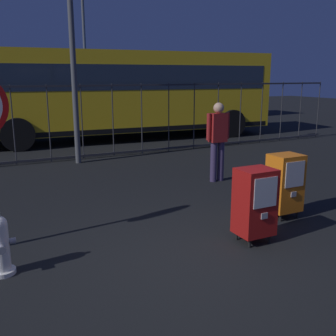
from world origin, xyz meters
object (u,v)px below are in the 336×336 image
bus_near (124,90)px  bus_far (160,86)px  street_light_near_left (84,41)px  newspaper_box_secondary (285,183)px  pedestrian (218,137)px  fire_hydrant (1,245)px  newspaper_box_primary (255,202)px

bus_near → bus_far: 6.02m
bus_near → street_light_near_left: (0.29, 6.16, 2.12)m
newspaper_box_secondary → pedestrian: (0.28, 2.35, 0.38)m
pedestrian → street_light_near_left: street_light_near_left is taller
fire_hydrant → newspaper_box_primary: 3.19m
newspaper_box_secondary → bus_near: bearing=86.0°
newspaper_box_primary → bus_far: size_ratio=0.10×
newspaper_box_secondary → street_light_near_left: 15.38m
bus_far → newspaper_box_primary: bearing=-113.9°
newspaper_box_secondary → bus_near: (0.62, 8.84, 1.14)m
newspaper_box_secondary → newspaper_box_primary: bearing=-151.6°
fire_hydrant → bus_near: (4.79, 8.86, 1.36)m
newspaper_box_secondary → street_light_near_left: bearing=86.5°
bus_near → newspaper_box_secondary: bearing=-90.0°
newspaper_box_primary → pedestrian: size_ratio=0.61×
pedestrian → bus_far: bus_far is taller
pedestrian → fire_hydrant: bearing=-152.0°
pedestrian → bus_far: (3.99, 11.28, 0.76)m
bus_far → street_light_near_left: 4.20m
pedestrian → bus_near: 6.55m
newspaper_box_secondary → bus_far: bus_far is taller
fire_hydrant → street_light_near_left: (5.09, 15.02, 3.48)m
fire_hydrant → pedestrian: pedestrian is taller
newspaper_box_secondary → street_light_near_left: (0.92, 15.00, 3.26)m
fire_hydrant → bus_far: bus_far is taller
fire_hydrant → bus_far: size_ratio=0.07×
newspaper_box_primary → bus_near: 9.62m
pedestrian → newspaper_box_secondary: bearing=-96.9°
bus_near → street_light_near_left: size_ratio=1.63×
bus_near → pedestrian: bearing=-89.0°
bus_near → bus_far: bearing=56.7°
newspaper_box_primary → pedestrian: pedestrian is taller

